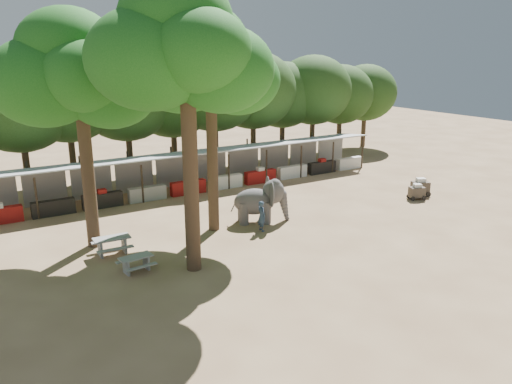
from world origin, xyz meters
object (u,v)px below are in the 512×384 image
yard_tree_left (74,72)px  picnic_table_far (112,243)px  yard_tree_back (206,63)px  handler (262,216)px  cart_front (420,187)px  yard_tree_center (181,49)px  cart_back (417,192)px  elephant (261,201)px  picnic_table_near (136,262)px

yard_tree_left → picnic_table_far: bearing=-71.2°
yard_tree_left → yard_tree_back: yard_tree_back is taller
handler → picnic_table_far: (-7.58, 0.97, -0.27)m
picnic_table_far → cart_front: 19.93m
yard_tree_left → yard_tree_center: yard_tree_center is taller
handler → cart_back: 11.48m
yard_tree_back → elephant: (2.92, -0.43, -7.34)m
yard_tree_back → picnic_table_far: 9.69m
handler → picnic_table_far: size_ratio=0.95×
yard_tree_back → handler: bearing=-38.0°
yard_tree_center → yard_tree_back: bearing=53.1°
yard_tree_back → cart_back: size_ratio=9.38×
elephant → cart_front: (11.58, -1.07, -0.63)m
picnic_table_near → picnic_table_far: (-0.33, 2.43, 0.09)m
elephant → cart_back: (10.72, -1.55, -0.71)m
yard_tree_left → cart_front: yard_tree_left is taller
yard_tree_center → cart_front: bearing=8.1°
cart_back → handler: bearing=-160.0°
yard_tree_left → elephant: (8.92, -1.43, -7.00)m
yard_tree_left → picnic_table_near: (0.92, -4.15, -7.75)m
elephant → picnic_table_far: elephant is taller
elephant → picnic_table_far: bearing=-155.1°
cart_front → elephant: bearing=-160.7°
yard_tree_center → elephant: (5.92, 3.57, -8.00)m
picnic_table_far → elephant: bearing=4.5°
cart_front → cart_back: 0.99m
yard_tree_left → picnic_table_far: 7.87m
cart_back → elephant: bearing=-166.8°
yard_tree_center → cart_back: size_ratio=9.94×
yard_tree_center → yard_tree_back: yard_tree_center is taller
yard_tree_center → elephant: 10.58m
picnic_table_near → cart_front: cart_front is taller
yard_tree_left → picnic_table_near: yard_tree_left is taller
cart_back → yard_tree_back: bearing=-166.8°
picnic_table_far → handler: bearing=-4.8°
yard_tree_left → cart_front: size_ratio=7.78×
yard_tree_left → yard_tree_back: 6.09m
handler → cart_back: size_ratio=1.34×
elephant → cart_back: size_ratio=2.66×
elephant → handler: bearing=-97.7°
yard_tree_center → handler: yard_tree_center is taller
picnic_table_near → handler: bearing=5.0°
yard_tree_left → handler: bearing=-18.3°
picnic_table_far → yard_tree_left: bearing=111.3°
cart_back → cart_front: bearing=50.6°
yard_tree_left → yard_tree_center: size_ratio=0.92×
handler → cart_front: bearing=-84.7°
yard_tree_back → picnic_table_far: (-5.41, -0.72, -8.00)m
handler → picnic_table_far: bearing=87.1°
yard_tree_back → handler: 8.21m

